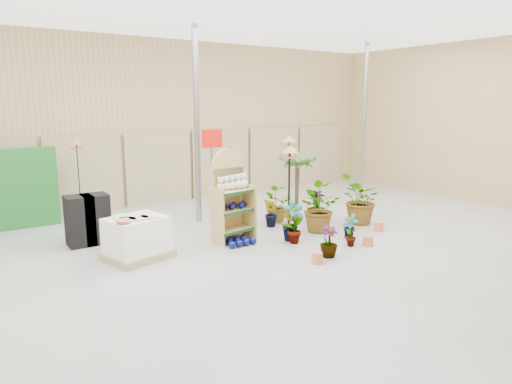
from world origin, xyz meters
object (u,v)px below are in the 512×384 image
(display_shelf, at_px, (230,199))
(pallet_stack, at_px, (137,238))
(potted_plant_2, at_px, (316,208))
(bird_table_front, at_px, (290,152))

(display_shelf, bearing_deg, pallet_stack, 172.81)
(display_shelf, height_order, potted_plant_2, display_shelf)
(display_shelf, height_order, bird_table_front, bird_table_front)
(pallet_stack, xyz_separation_m, bird_table_front, (3.10, -0.49, 1.41))
(pallet_stack, bearing_deg, display_shelf, -14.02)
(display_shelf, relative_size, bird_table_front, 0.98)
(bird_table_front, xyz_separation_m, potted_plant_2, (0.79, 0.04, -1.26))
(bird_table_front, relative_size, potted_plant_2, 1.82)
(bird_table_front, distance_m, potted_plant_2, 1.49)
(potted_plant_2, bearing_deg, pallet_stack, 173.38)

